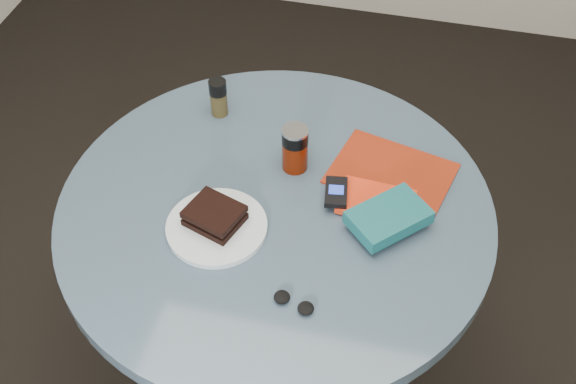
% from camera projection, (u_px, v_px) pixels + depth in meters
% --- Properties ---
extents(ground, '(4.00, 4.00, 0.00)m').
position_uv_depth(ground, '(278.00, 370.00, 2.19)').
color(ground, black).
rests_on(ground, ground).
extents(table, '(1.00, 1.00, 0.75)m').
position_uv_depth(table, '(276.00, 249.00, 1.77)').
color(table, black).
rests_on(table, ground).
extents(plate, '(0.30, 0.30, 0.01)m').
position_uv_depth(plate, '(217.00, 227.00, 1.59)').
color(plate, white).
rests_on(plate, table).
extents(sandwich, '(0.14, 0.13, 0.04)m').
position_uv_depth(sandwich, '(214.00, 215.00, 1.58)').
color(sandwich, black).
rests_on(sandwich, plate).
extents(soda_can, '(0.07, 0.07, 0.12)m').
position_uv_depth(soda_can, '(295.00, 149.00, 1.69)').
color(soda_can, '#621804').
rests_on(soda_can, table).
extents(pepper_grinder, '(0.05, 0.05, 0.10)m').
position_uv_depth(pepper_grinder, '(218.00, 97.00, 1.83)').
color(pepper_grinder, '#3D341A').
rests_on(pepper_grinder, table).
extents(magazine, '(0.32, 0.27, 0.00)m').
position_uv_depth(magazine, '(391.00, 173.00, 1.71)').
color(magazine, maroon).
rests_on(magazine, table).
extents(red_book, '(0.17, 0.12, 0.01)m').
position_uv_depth(red_book, '(376.00, 202.00, 1.64)').
color(red_book, red).
rests_on(red_book, magazine).
extents(novel, '(0.20, 0.20, 0.03)m').
position_uv_depth(novel, '(389.00, 217.00, 1.57)').
color(novel, '#125258').
rests_on(novel, red_book).
extents(mp3_player, '(0.06, 0.09, 0.02)m').
position_uv_depth(mp3_player, '(336.00, 192.00, 1.64)').
color(mp3_player, black).
rests_on(mp3_player, red_book).
extents(headphones, '(0.09, 0.06, 0.02)m').
position_uv_depth(headphones, '(294.00, 303.00, 1.45)').
color(headphones, black).
rests_on(headphones, table).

